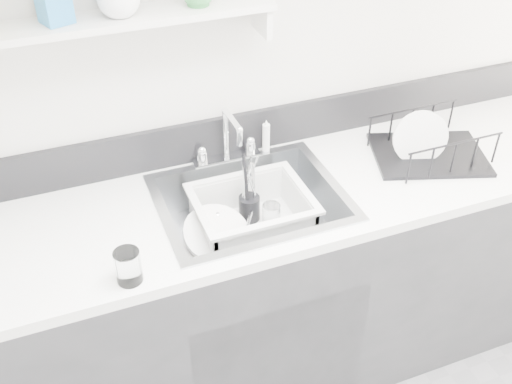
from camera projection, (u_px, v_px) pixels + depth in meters
name	position (u px, v px, depth m)	size (l,w,h in m)	color
room_shell	(418.00, 105.00, 1.01)	(3.50, 3.00, 2.60)	silver
counter_run	(251.00, 291.00, 2.34)	(3.20, 0.62, 0.92)	#2A2A2E
backsplash	(222.00, 136.00, 2.24)	(3.20, 0.02, 0.16)	black
sink	(251.00, 218.00, 2.12)	(0.64, 0.52, 0.20)	silver
faucet	(227.00, 148.00, 2.22)	(0.26, 0.18, 0.23)	silver
side_sprayer	(266.00, 136.00, 2.26)	(0.03, 0.03, 0.14)	white
wall_shelf	(113.00, 23.00, 1.79)	(1.00, 0.16, 0.12)	silver
wash_tub	(252.00, 215.00, 2.13)	(0.41, 0.33, 0.16)	white
plate_stack	(219.00, 239.00, 2.08)	(0.28, 0.27, 0.11)	white
utensil_cup	(249.00, 206.00, 2.19)	(0.08, 0.08, 0.26)	black
ladle	(236.00, 225.00, 2.13)	(0.28, 0.10, 0.08)	silver
tumbler_in_tub	(271.00, 216.00, 2.16)	(0.07, 0.07, 0.09)	white
tumbler_counter	(128.00, 267.00, 1.72)	(0.08, 0.08, 0.11)	white
dish_rack	(431.00, 140.00, 2.24)	(0.41, 0.31, 0.15)	black
bowl_small	(275.00, 239.00, 2.10)	(0.10, 0.10, 0.03)	white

